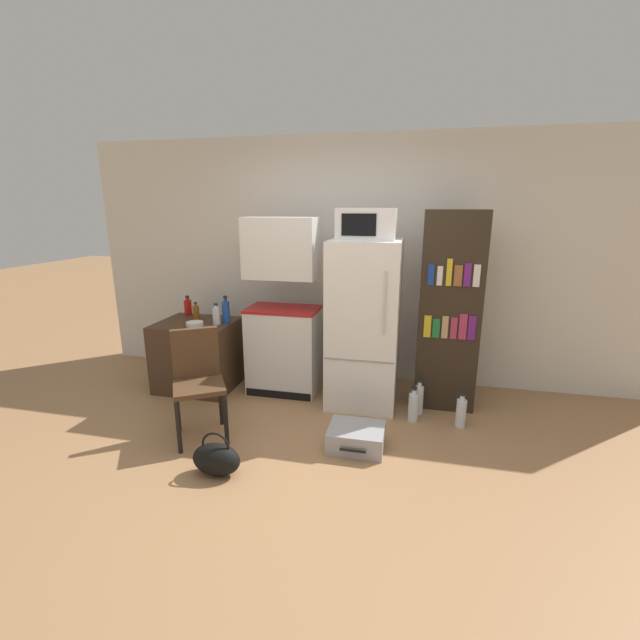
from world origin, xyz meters
name	(u,v)px	position (x,y,z in m)	size (l,w,h in m)	color
ground_plane	(305,473)	(0.00, 0.00, 0.00)	(24.00, 24.00, 0.00)	#A3754C
wall_back	(369,262)	(0.20, 2.00, 1.30)	(6.40, 0.10, 2.61)	silver
side_table	(198,355)	(-1.51, 1.26, 0.36)	(0.78, 0.67, 0.72)	#422D1E
kitchen_hutch	(283,315)	(-0.59, 1.38, 0.82)	(0.72, 0.45, 1.79)	silver
refrigerator	(364,324)	(0.24, 1.29, 0.80)	(0.66, 0.65, 1.59)	white
microwave	(367,224)	(0.24, 1.29, 1.73)	(0.52, 0.35, 0.28)	silver
bookshelf	(449,312)	(1.02, 1.42, 0.93)	(0.55, 0.36, 1.86)	#2D2319
bottle_ketchup_red	(188,307)	(-1.74, 1.52, 0.81)	(0.08, 0.08, 0.22)	#AD1914
bottle_blue_soda	(226,312)	(-1.18, 1.31, 0.84)	(0.08, 0.08, 0.29)	#1E47A3
bottle_amber_beer	(196,312)	(-1.56, 1.37, 0.80)	(0.07, 0.07, 0.19)	brown
bottle_clear_short	(216,316)	(-1.26, 1.23, 0.81)	(0.08, 0.08, 0.22)	silver
bowl	(195,324)	(-1.44, 1.11, 0.74)	(0.17, 0.17, 0.05)	silver
chair	(197,374)	(-1.02, 0.36, 0.54)	(0.55, 0.55, 0.91)	black
suitcase_large_flat	(356,437)	(0.31, 0.43, 0.09)	(0.45, 0.39, 0.18)	#99999E
handbag	(216,459)	(-0.62, -0.15, 0.12)	(0.36, 0.20, 0.33)	black
water_bottle_front	(413,406)	(0.75, 0.99, 0.14)	(0.09, 0.09, 0.33)	silver
water_bottle_middle	(461,412)	(1.16, 0.98, 0.14)	(0.09, 0.09, 0.32)	silver
water_bottle_back	(419,399)	(0.79, 1.15, 0.14)	(0.08, 0.08, 0.34)	silver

